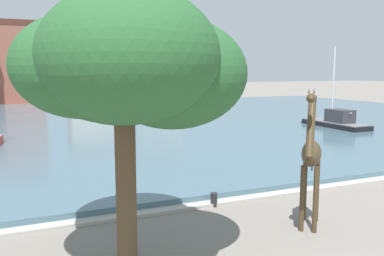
# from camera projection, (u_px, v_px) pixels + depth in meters

# --- Properties ---
(harbor_water) EXTENTS (82.03, 47.55, 0.32)m
(harbor_water) POSITION_uv_depth(u_px,v_px,m) (95.00, 123.00, 36.65)
(harbor_water) COLOR #476675
(harbor_water) RESTS_ON ground
(quay_edge_coping) EXTENTS (82.03, 0.50, 0.12)m
(quay_edge_coping) POSITION_uv_depth(u_px,v_px,m) (218.00, 203.00, 14.87)
(quay_edge_coping) COLOR #ADA89E
(quay_edge_coping) RESTS_ON ground
(giraffe_statue) EXTENTS (1.95, 2.06, 4.34)m
(giraffe_statue) POSITION_uv_depth(u_px,v_px,m) (311.00, 157.00, 12.39)
(giraffe_statue) COLOR #42331E
(giraffe_statue) RESTS_ON ground
(sailboat_navy) EXTENTS (3.16, 9.79, 8.98)m
(sailboat_navy) POSITION_uv_depth(u_px,v_px,m) (177.00, 110.00, 47.02)
(sailboat_navy) COLOR navy
(sailboat_navy) RESTS_ON ground
(sailboat_black) EXTENTS (1.96, 6.89, 6.69)m
(sailboat_black) POSITION_uv_depth(u_px,v_px,m) (332.00, 123.00, 33.36)
(sailboat_black) COLOR black
(sailboat_black) RESTS_ON ground
(shade_tree) EXTENTS (5.23, 5.89, 6.45)m
(shade_tree) POSITION_uv_depth(u_px,v_px,m) (126.00, 65.00, 9.26)
(shade_tree) COLOR brown
(shade_tree) RESTS_ON ground
(mooring_bollard) EXTENTS (0.24, 0.24, 0.50)m
(mooring_bollard) POSITION_uv_depth(u_px,v_px,m) (214.00, 200.00, 14.60)
(mooring_bollard) COLOR #232326
(mooring_bollard) RESTS_ON ground
(townhouse_end_terrace) EXTENTS (7.41, 5.52, 11.93)m
(townhouse_end_terrace) POSITION_uv_depth(u_px,v_px,m) (17.00, 63.00, 60.38)
(townhouse_end_terrace) COLOR #8E5142
(townhouse_end_terrace) RESTS_ON ground
(townhouse_tall_gabled) EXTENTS (8.12, 6.08, 8.20)m
(townhouse_tall_gabled) POSITION_uv_depth(u_px,v_px,m) (94.00, 75.00, 64.60)
(townhouse_tall_gabled) COLOR #C6B293
(townhouse_tall_gabled) RESTS_ON ground
(townhouse_corner_house) EXTENTS (8.08, 6.03, 10.02)m
(townhouse_corner_house) POSITION_uv_depth(u_px,v_px,m) (155.00, 69.00, 65.57)
(townhouse_corner_house) COLOR gray
(townhouse_corner_house) RESTS_ON ground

